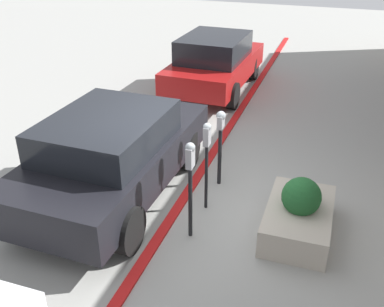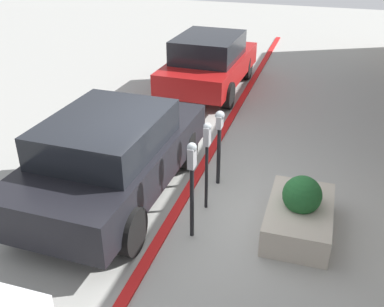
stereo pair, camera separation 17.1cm
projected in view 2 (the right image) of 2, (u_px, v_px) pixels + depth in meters
name	position (u px, v px, depth m)	size (l,w,h in m)	color
ground_plane	(186.00, 203.00, 7.64)	(40.00, 40.00, 0.00)	#999993
curb_strip	(182.00, 201.00, 7.65)	(24.50, 0.16, 0.04)	red
parking_meter_nearest	(192.00, 173.00, 6.35)	(0.17, 0.14, 1.58)	black
parking_meter_second	(207.00, 148.00, 7.01)	(0.15, 0.13, 1.54)	black
parking_meter_middle	(219.00, 133.00, 7.75)	(0.19, 0.16, 1.42)	black
planter_box	(300.00, 213.00, 6.83)	(1.60, 0.97, 0.94)	#B2A899
parked_car_middle	(112.00, 154.00, 7.45)	(4.27, 2.00, 1.54)	black
parked_car_rear	(209.00, 62.00, 12.27)	(4.03, 1.92, 1.53)	maroon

